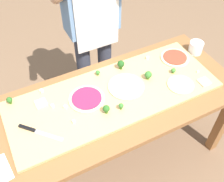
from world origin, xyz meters
name	(u,v)px	position (x,y,z in m)	size (l,w,h in m)	color
ground_plane	(110,156)	(0.00, 0.00, 0.00)	(8.00, 8.00, 0.00)	brown
prep_table	(109,110)	(0.00, 0.00, 0.65)	(1.82, 0.76, 0.75)	brown
cutting_board	(114,95)	(0.05, 0.03, 0.76)	(1.44, 0.54, 0.02)	tan
chefs_knife	(34,131)	(-0.51, -0.03, 0.77)	(0.22, 0.23, 0.02)	#B7BABF
pizza_whole_beet_magenta	(87,99)	(-0.13, 0.06, 0.78)	(0.24, 0.24, 0.02)	beige
pizza_whole_tomato_red	(175,58)	(0.63, 0.14, 0.78)	(0.22, 0.22, 0.02)	beige
pizza_whole_cheese_artichoke	(126,86)	(0.15, 0.04, 0.78)	(0.25, 0.25, 0.02)	beige
pizza_whole_white_garlic	(181,84)	(0.50, -0.11, 0.78)	(0.18, 0.18, 0.02)	beige
pizza_slice_near_right	(204,82)	(0.66, -0.17, 0.77)	(0.07, 0.07, 0.01)	beige
pizza_slice_near_left	(41,103)	(-0.41, 0.16, 0.77)	(0.07, 0.07, 0.01)	beige
broccoli_floret_back_right	(121,106)	(0.03, -0.11, 0.80)	(0.03, 0.03, 0.05)	#3F7220
broccoli_floret_back_left	(106,109)	(-0.07, -0.10, 0.81)	(0.05, 0.05, 0.06)	#366618
broccoli_floret_back_mid	(173,70)	(0.52, 0.01, 0.79)	(0.03, 0.03, 0.04)	#487A23
broccoli_floret_front_right	(9,100)	(-0.59, 0.26, 0.80)	(0.04, 0.04, 0.05)	#366618
broccoli_floret_center_right	(148,75)	(0.33, 0.04, 0.81)	(0.05, 0.05, 0.06)	#3F7220
broccoli_floret_front_left	(98,73)	(0.03, 0.24, 0.79)	(0.03, 0.03, 0.04)	#3F7220
broccoli_floret_center_left	(121,64)	(0.21, 0.22, 0.81)	(0.05, 0.05, 0.07)	#2C5915
cheese_crumble_a	(41,91)	(-0.38, 0.26, 0.78)	(0.02, 0.02, 0.02)	silver
cheese_crumble_b	(147,58)	(0.44, 0.23, 0.78)	(0.02, 0.02, 0.02)	white
cheese_crumble_c	(198,72)	(0.69, -0.07, 0.78)	(0.01, 0.01, 0.01)	silver
cheese_crumble_d	(65,107)	(-0.28, 0.06, 0.78)	(0.02, 0.02, 0.02)	white
cheese_crumble_e	(53,106)	(-0.35, 0.10, 0.78)	(0.02, 0.02, 0.02)	white
cheese_crumble_f	(74,121)	(-0.28, -0.07, 0.78)	(0.02, 0.02, 0.02)	silver
flour_cup	(196,48)	(0.83, 0.14, 0.79)	(0.11, 0.11, 0.09)	white
cook_center	(92,18)	(0.16, 0.60, 1.00)	(0.54, 0.39, 1.67)	#333847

